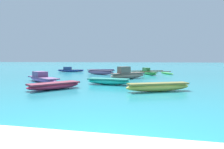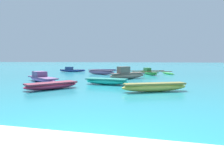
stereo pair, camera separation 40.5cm
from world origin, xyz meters
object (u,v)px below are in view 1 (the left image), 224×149
at_px(moored_boat_7, 127,74).
at_px(moored_boat_2, 158,87).
at_px(moored_boat_0, 108,81).
at_px(moored_boat_3, 70,70).
at_px(moored_boat_5, 102,70).
at_px(moored_boat_8, 100,72).
at_px(moored_boat_4, 42,78).
at_px(moored_boat_1, 54,85).
at_px(moored_boat_6, 148,72).

bearing_deg(moored_boat_7, moored_boat_2, -115.46).
xyz_separation_m(moored_boat_0, moored_boat_2, (2.92, -2.05, 0.02)).
relative_size(moored_boat_2, moored_boat_3, 0.93).
bearing_deg(moored_boat_3, moored_boat_5, 21.01).
relative_size(moored_boat_2, moored_boat_8, 0.96).
bearing_deg(moored_boat_4, moored_boat_1, -14.17).
xyz_separation_m(moored_boat_5, moored_boat_7, (4.59, -9.39, 0.18)).
relative_size(moored_boat_1, moored_boat_5, 0.81).
bearing_deg(moored_boat_3, moored_boat_0, -63.27).
distance_m(moored_boat_3, moored_boat_8, 5.98).
relative_size(moored_boat_1, moored_boat_2, 0.87).
bearing_deg(moored_boat_2, moored_boat_3, 102.17).
xyz_separation_m(moored_boat_5, moored_boat_6, (6.02, -4.34, 0.05)).
distance_m(moored_boat_3, moored_boat_6, 9.94).
bearing_deg(moored_boat_4, moored_boat_8, 110.97).
distance_m(moored_boat_1, moored_boat_4, 3.91).
xyz_separation_m(moored_boat_3, moored_boat_5, (3.62, 1.92, -0.06)).
distance_m(moored_boat_5, moored_boat_7, 10.45).
bearing_deg(moored_boat_2, moored_boat_6, 68.85).
bearing_deg(moored_boat_8, moored_boat_3, 167.56).
xyz_separation_m(moored_boat_0, moored_boat_6, (2.03, 9.05, 0.01)).
height_order(moored_boat_7, moored_boat_8, moored_boat_7).
relative_size(moored_boat_3, moored_boat_7, 1.20).
relative_size(moored_boat_2, moored_boat_6, 0.62).
distance_m(moored_boat_2, moored_boat_4, 8.10).
bearing_deg(moored_boat_1, moored_boat_7, 11.98).
bearing_deg(moored_boat_5, moored_boat_2, -75.26).
relative_size(moored_boat_0, moored_boat_6, 0.54).
bearing_deg(moored_boat_7, moored_boat_5, 69.59).
distance_m(moored_boat_0, moored_boat_4, 4.79).
relative_size(moored_boat_6, moored_boat_7, 1.81).
height_order(moored_boat_3, moored_boat_7, moored_boat_7).
bearing_deg(moored_boat_2, moored_boat_0, 119.17).
bearing_deg(moored_boat_0, moored_boat_1, -125.31).
xyz_separation_m(moored_boat_3, moored_boat_6, (9.64, -2.42, -0.00)).
distance_m(moored_boat_1, moored_boat_2, 5.19).
relative_size(moored_boat_3, moored_boat_8, 1.03).
relative_size(moored_boat_0, moored_boat_5, 0.81).
bearing_deg(moored_boat_3, moored_boat_8, -42.96).
bearing_deg(moored_boat_6, moored_boat_1, -45.21).
relative_size(moored_boat_4, moored_boat_7, 1.23).
relative_size(moored_boat_0, moored_boat_1, 1.00).
height_order(moored_boat_5, moored_boat_6, moored_boat_6).
height_order(moored_boat_5, moored_boat_7, moored_boat_7).
bearing_deg(moored_boat_0, moored_boat_2, -28.35).
relative_size(moored_boat_5, moored_boat_6, 0.66).
distance_m(moored_boat_1, moored_boat_5, 15.98).
bearing_deg(moored_boat_4, moored_boat_6, 87.39).
distance_m(moored_boat_4, moored_boat_5, 12.91).
xyz_separation_m(moored_boat_0, moored_boat_3, (-7.62, 11.47, 0.01)).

